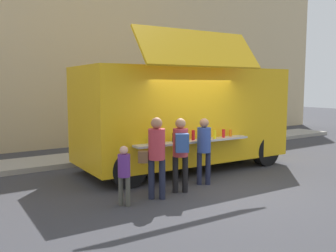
{
  "coord_description": "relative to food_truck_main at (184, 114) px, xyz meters",
  "views": [
    {
      "loc": [
        -5.62,
        -6.32,
        2.36
      ],
      "look_at": [
        -0.22,
        1.59,
        1.3
      ],
      "focal_mm": 39.13,
      "sensor_mm": 36.0,
      "label": 1
    }
  ],
  "objects": [
    {
      "name": "customer_front_ordering",
      "position": [
        -0.66,
        -1.69,
        -0.6
      ],
      "size": [
        0.32,
        0.32,
        1.59
      ],
      "rotation": [
        0.0,
        0.0,
        0.96
      ],
      "color": "#1E223A",
      "rests_on": "ground"
    },
    {
      "name": "food_truck_main",
      "position": [
        0.0,
        0.0,
        0.0
      ],
      "size": [
        6.0,
        3.27,
        3.7
      ],
      "rotation": [
        0.0,
        0.0,
        -0.04
      ],
      "color": "gold",
      "rests_on": "ground"
    },
    {
      "name": "ground_plane",
      "position": [
        -0.58,
        -1.97,
        -1.56
      ],
      "size": [
        60.0,
        60.0,
        0.0
      ],
      "primitive_type": "plane",
      "color": "#38383D"
    },
    {
      "name": "curb_strip",
      "position": [
        -4.0,
        2.62,
        -1.48
      ],
      "size": [
        28.0,
        1.6,
        0.15
      ],
      "primitive_type": "cube",
      "color": "#9E998E",
      "rests_on": "ground"
    },
    {
      "name": "trash_bin",
      "position": [
        3.99,
        2.32,
        -1.04
      ],
      "size": [
        0.6,
        0.6,
        1.03
      ],
      "primitive_type": "cylinder",
      "color": "#2C6336",
      "rests_on": "ground"
    },
    {
      "name": "customer_rear_waiting",
      "position": [
        -2.21,
        -2.0,
        -0.54
      ],
      "size": [
        0.52,
        0.46,
        1.71
      ],
      "rotation": [
        0.0,
        0.0,
        0.93
      ],
      "color": "#1E2234",
      "rests_on": "ground"
    },
    {
      "name": "child_near_queue",
      "position": [
        -2.96,
        -2.02,
        -0.84
      ],
      "size": [
        0.24,
        0.24,
        1.2
      ],
      "rotation": [
        0.0,
        0.0,
        0.6
      ],
      "color": "#4A4A3F",
      "rests_on": "ground"
    },
    {
      "name": "customer_mid_with_backpack",
      "position": [
        -1.53,
        -1.93,
        -0.54
      ],
      "size": [
        0.46,
        0.54,
        1.65
      ],
      "rotation": [
        0.0,
        0.0,
        1.07
      ],
      "color": "black",
      "rests_on": "ground"
    },
    {
      "name": "building_behind",
      "position": [
        -3.0,
        6.52,
        2.57
      ],
      "size": [
        32.0,
        2.4,
        8.25
      ],
      "primitive_type": "cube",
      "color": "tan",
      "rests_on": "ground"
    }
  ]
}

